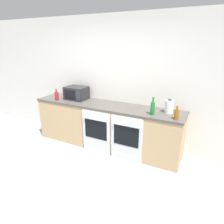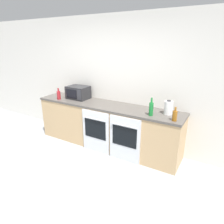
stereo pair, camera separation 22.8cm
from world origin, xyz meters
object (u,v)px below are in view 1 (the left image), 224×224
oven_right (126,139)px  bottle_green (153,108)px  bottle_amber (177,114)px  kettle (169,107)px  oven_left (96,132)px  microwave (76,93)px  bottle_red (57,96)px

oven_right → bottle_green: size_ratio=2.77×
bottle_amber → kettle: 0.31m
kettle → bottle_green: bearing=-136.8°
bottle_green → oven_right: bearing=-156.2°
bottle_green → oven_left: bearing=-170.4°
microwave → kettle: 1.97m
oven_left → bottle_red: bearing=172.7°
oven_left → bottle_red: size_ratio=3.53×
bottle_red → bottle_amber: bottle_red is taller
oven_left → bottle_red: bottle_red is taller
oven_right → microwave: bearing=163.9°
bottle_green → bottle_amber: (0.40, -0.04, -0.03)m
oven_right → bottle_red: (-1.68, 0.13, 0.57)m
oven_right → oven_left: bearing=180.0°
microwave → bottle_green: (1.74, -0.22, -0.02)m
bottle_green → bottle_red: (-2.07, -0.04, -0.03)m
oven_right → bottle_amber: 0.99m
oven_left → bottle_green: 1.20m
microwave → bottle_amber: bearing=-6.8°
microwave → oven_right: bearing=-16.1°
microwave → bottle_amber: (2.14, -0.26, -0.05)m
bottle_red → bottle_green: bearing=1.1°
kettle → bottle_red: bearing=-173.6°
kettle → bottle_amber: bearing=-56.0°
bottle_green → kettle: bearing=43.2°
oven_right → bottle_amber: size_ratio=3.79×
kettle → oven_left: bearing=-162.8°
bottle_green → bottle_amber: 0.41m
oven_right → bottle_amber: bearing=9.4°
microwave → kettle: size_ratio=1.88×
oven_left → microwave: microwave is taller
oven_left → kettle: (1.26, 0.39, 0.59)m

